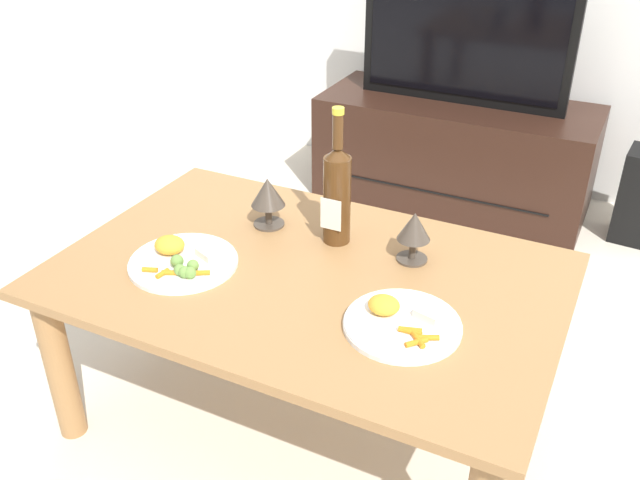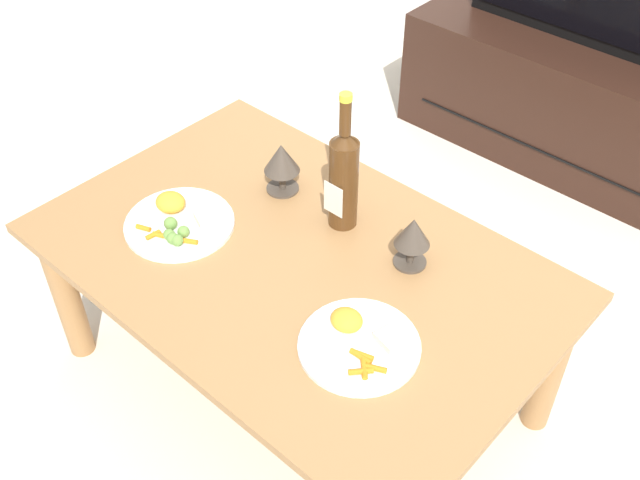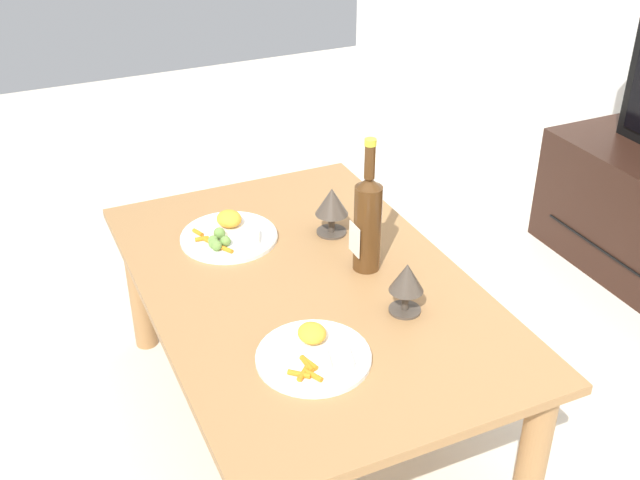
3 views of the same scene
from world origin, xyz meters
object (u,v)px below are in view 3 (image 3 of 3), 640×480
Objects in this scene: dinner_plate_right at (314,354)px; goblet_left at (332,204)px; dinner_plate_left at (229,234)px; goblet_right at (407,280)px; dining_table at (306,307)px; wine_bottle at (369,221)px.

goblet_left is at bearing 150.79° from dinner_plate_right.
dinner_plate_right is at bearing 0.29° from dinner_plate_left.
dinner_plate_left is at bearing -179.71° from dinner_plate_right.
goblet_right is at bearing 0.00° from goblet_left.
wine_bottle is at bearing 88.40° from dining_table.
dinner_plate_right is (0.58, 0.00, -0.00)m from dinner_plate_left.
dinner_plate_left is at bearing -159.54° from dining_table.
dinner_plate_right is (0.28, -0.28, -0.13)m from wine_bottle.
dinner_plate_left is (-0.50, -0.28, -0.07)m from goblet_right.
dining_table is 0.28m from wine_bottle.
goblet_left is at bearing -178.68° from wine_bottle.
goblet_left is 0.30m from dinner_plate_left.
goblet_right is at bearing 105.05° from dinner_plate_right.
dinner_plate_right reaches higher than dining_table.
dining_table is at bearing -39.54° from goblet_left.
goblet_right is (0.21, 0.17, 0.17)m from dining_table.
goblet_right is at bearing 28.72° from dinner_plate_left.
dinner_plate_right is at bearing -20.32° from dining_table.
dining_table is at bearing 159.68° from dinner_plate_right.
dining_table is 8.76× the size of goblet_left.
goblet_left is at bearing 180.00° from goblet_right.
dinner_plate_left is at bearing -107.82° from goblet_left.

